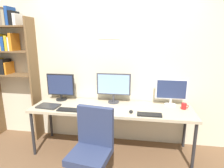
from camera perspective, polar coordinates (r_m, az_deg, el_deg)
name	(u,v)px	position (r m, az deg, el deg)	size (l,w,h in m)	color
wall_back	(115,66)	(3.17, 1.03, 5.30)	(4.83, 0.11, 2.60)	beige
desk	(111,110)	(2.92, -0.15, -7.83)	(2.43, 0.68, 0.74)	tan
bookshelf	(7,53)	(3.69, -29.04, 8.17)	(0.83, 0.28, 2.25)	brown
office_chair	(92,158)	(2.39, -6.10, -21.20)	(0.52, 0.52, 0.99)	#2D2D33
monitor_left	(61,86)	(3.28, -15.17, -0.65)	(0.46, 0.18, 0.45)	black
monitor_center	(114,86)	(3.02, 0.47, -0.61)	(0.54, 0.18, 0.48)	#38383D
monitor_right	(171,91)	(3.04, 17.39, -2.07)	(0.47, 0.18, 0.42)	silver
keyboard_left	(71,110)	(2.83, -12.26, -7.62)	(0.40, 0.13, 0.02)	black
keyboard_right	(149,115)	(2.66, 11.19, -9.02)	(0.33, 0.13, 0.02)	black
computer_mouse	(131,112)	(2.71, 5.73, -8.24)	(0.06, 0.10, 0.03)	black
laptop_closed	(48,106)	(3.07, -18.57, -6.31)	(0.32, 0.22, 0.02)	#2D2D2D
coffee_mug	(184,106)	(3.01, 20.87, -6.26)	(0.11, 0.08, 0.09)	red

